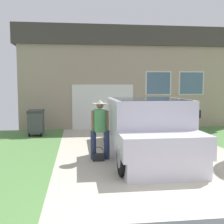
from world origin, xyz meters
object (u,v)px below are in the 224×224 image
(person_with_hat, at_px, (100,126))
(house_with_garage, at_px, (124,78))
(wheeled_trash_bin, at_px, (36,122))
(pickup_truck, at_px, (146,131))
(handbag, at_px, (98,156))

(person_with_hat, height_order, house_with_garage, house_with_garage)
(wheeled_trash_bin, bearing_deg, pickup_truck, -47.19)
(pickup_truck, distance_m, handbag, 1.51)
(pickup_truck, bearing_deg, wheeled_trash_bin, -47.33)
(pickup_truck, bearing_deg, handbag, 11.00)
(handbag, bearing_deg, house_with_garage, 75.98)
(house_with_garage, height_order, wheeled_trash_bin, house_with_garage)
(pickup_truck, relative_size, person_with_hat, 3.22)
(wheeled_trash_bin, bearing_deg, person_with_hat, -60.11)
(person_with_hat, height_order, handbag, person_with_hat)
(pickup_truck, relative_size, wheeled_trash_bin, 5.16)
(house_with_garage, bearing_deg, handbag, -104.02)
(handbag, bearing_deg, person_with_hat, 70.90)
(person_with_hat, relative_size, house_with_garage, 0.15)
(pickup_truck, bearing_deg, person_with_hat, 3.73)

